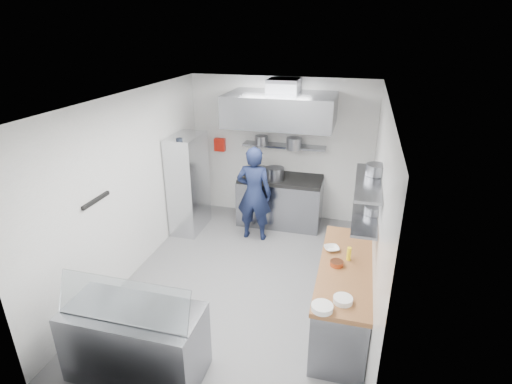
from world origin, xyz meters
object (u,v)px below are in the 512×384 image
(chef, at_px, (254,194))
(display_case, at_px, (136,342))
(wire_rack, at_px, (189,183))
(gas_range, at_px, (280,202))

(chef, relative_size, display_case, 1.17)
(wire_rack, bearing_deg, display_case, -76.24)
(wire_rack, xyz_separation_m, display_case, (0.84, -3.43, -0.50))
(chef, distance_m, display_case, 3.43)
(display_case, bearing_deg, chef, 82.41)
(chef, distance_m, wire_rack, 1.29)
(gas_range, distance_m, display_case, 4.18)
(chef, bearing_deg, wire_rack, -3.37)
(display_case, bearing_deg, gas_range, 79.09)
(chef, xyz_separation_m, display_case, (-0.45, -3.37, -0.45))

